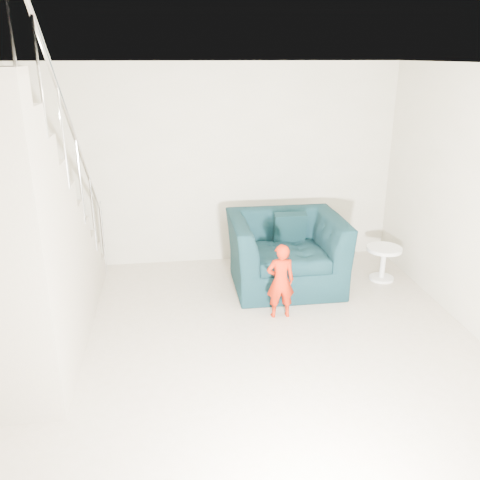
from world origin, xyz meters
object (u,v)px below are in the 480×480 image
Objects in this scene: toddler at (280,281)px; side_table at (383,258)px; armchair at (286,252)px.

side_table is (1.53, 0.79, -0.13)m from toddler.
armchair is 1.30m from side_table.
toddler is at bearing -106.69° from armchair.
side_table is at bearing -0.93° from armchair.
armchair is 1.60× the size of toddler.
toddler reaches higher than side_table.
toddler is 1.73m from side_table.
armchair is 0.85m from toddler.
armchair is 3.08× the size of side_table.
side_table is (1.29, -0.02, -0.15)m from armchair.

